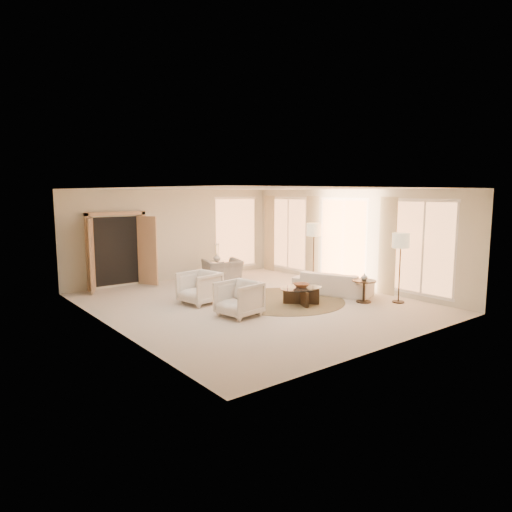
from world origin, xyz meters
TOP-DOWN VIEW (x-y plane):
  - room at (0.00, 0.00)m, footprint 7.04×8.04m
  - windows_right at (3.45, 0.10)m, footprint 0.10×6.40m
  - window_back_corner at (2.30, 3.95)m, footprint 1.70×0.10m
  - curtains_right at (3.40, 1.00)m, footprint 0.06×5.20m
  - french_doors at (-1.90, 3.82)m, footprint 1.95×0.66m
  - area_rug at (0.80, -0.26)m, footprint 3.24×3.24m
  - sofa at (2.32, -0.49)m, footprint 1.51×2.21m
  - armchair_left at (-1.04, 0.80)m, footprint 0.92×0.97m
  - armchair_right at (-0.95, -0.72)m, footprint 0.89×0.94m
  - accent_chair at (0.87, 2.66)m, footprint 1.20×0.93m
  - coffee_table at (0.86, -0.80)m, footprint 1.36×1.36m
  - end_table at (2.24, -1.60)m, footprint 0.59×0.59m
  - side_table at (1.16, 3.40)m, footprint 0.46×0.46m
  - floor_lamp_near at (2.90, 0.83)m, footprint 0.44×0.44m
  - floor_lamp_far at (2.90, -2.15)m, footprint 0.42×0.42m
  - bowl at (0.86, -0.80)m, footprint 0.45×0.45m
  - end_vase at (2.24, -1.60)m, footprint 0.20×0.20m
  - side_vase at (1.16, 3.40)m, footprint 0.24×0.24m

SIDE VIEW (x-z plane):
  - area_rug at x=0.80m, z-range 0.00..0.01m
  - coffee_table at x=0.86m, z-range 0.06..0.48m
  - sofa at x=2.32m, z-range 0.00..0.60m
  - side_table at x=1.16m, z-range 0.06..0.59m
  - end_table at x=2.24m, z-range 0.10..0.66m
  - armchair_right at x=-0.95m, z-range 0.00..0.85m
  - armchair_left at x=-1.04m, z-range 0.00..0.87m
  - accent_chair at x=0.87m, z-range 0.00..0.93m
  - bowl at x=0.86m, z-range 0.43..0.52m
  - end_vase at x=2.24m, z-range 0.55..0.73m
  - side_vase at x=1.16m, z-range 0.54..0.78m
  - french_doors at x=-1.90m, z-range -0.01..2.15m
  - curtains_right at x=3.40m, z-range 0.00..2.60m
  - windows_right at x=3.45m, z-range 0.15..2.55m
  - window_back_corner at x=2.30m, z-range 0.15..2.55m
  - room at x=0.00m, z-range -0.02..2.81m
  - floor_lamp_far at x=2.90m, z-range 0.61..2.33m
  - floor_lamp_near at x=2.90m, z-range 0.64..2.45m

